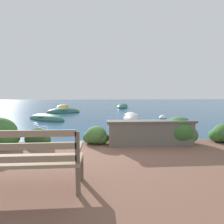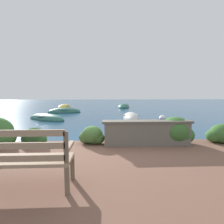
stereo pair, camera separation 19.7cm
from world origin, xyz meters
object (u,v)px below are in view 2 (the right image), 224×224
Objects in this scene: rowboat_nearest at (131,118)px; rowboat_outer at (64,107)px; mooring_buoy at (163,119)px; rowboat_distant at (124,107)px; rowboat_far at (64,112)px; rowboat_mid at (47,119)px; park_bench at (13,158)px.

rowboat_outer is at bearing 35.90° from rowboat_nearest.
rowboat_nearest reaches higher than mooring_buoy.
rowboat_far is at bearing -34.68° from rowboat_distant.
mooring_buoy is at bearing -45.98° from rowboat_far.
rowboat_outer is 5.93× the size of mooring_buoy.
mooring_buoy is at bearing -150.34° from rowboat_mid.
rowboat_far is at bearing -60.58° from rowboat_mid.
rowboat_far is at bearing 148.16° from mooring_buoy.
rowboat_nearest is at bearing 172.12° from mooring_buoy.
park_bench reaches higher than rowboat_distant.
rowboat_nearest is 1.93m from mooring_buoy.
park_bench is 9.38m from mooring_buoy.
park_bench reaches higher than rowboat_mid.
park_bench is at bearing -94.85° from rowboat_far.
park_bench is 8.66m from rowboat_mid.
mooring_buoy is (8.01, -9.01, 0.01)m from rowboat_outer.
park_bench is 3.52× the size of mooring_buoy.
park_bench is at bearing 160.89° from rowboat_nearest.
rowboat_outer reaches higher than rowboat_far.
park_bench is 0.59× the size of rowboat_far.
rowboat_nearest is at bearing -52.97° from rowboat_far.
rowboat_far is at bearing 94.02° from park_bench.
rowboat_nearest is 10.66m from rowboat_outer.
rowboat_mid is at bearing -107.43° from rowboat_far.
park_bench is 8.78m from rowboat_nearest.
rowboat_nearest is at bearing 10.12° from rowboat_distant.
park_bench reaches higher than rowboat_nearest.
rowboat_distant reaches higher than rowboat_nearest.
rowboat_outer is (-6.10, 8.75, -0.01)m from rowboat_nearest.
rowboat_far is 4.83m from rowboat_outer.
mooring_buoy is (7.15, -0.38, 0.02)m from rowboat_mid.
park_bench is 0.75× the size of rowboat_nearest.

